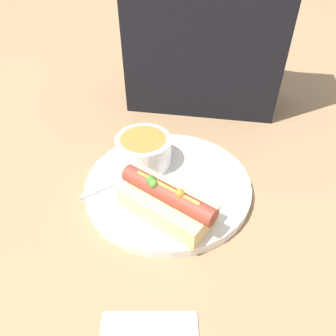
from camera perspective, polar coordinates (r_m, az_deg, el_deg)
ground_plane at (r=0.58m, az=0.00°, el=-3.68°), size 4.00×4.00×0.00m
dinner_plate at (r=0.58m, az=0.00°, el=-3.06°), size 0.29×0.29×0.02m
hot_dog at (r=0.50m, az=-0.14°, el=-5.97°), size 0.16×0.13×0.06m
soup_bowl at (r=0.59m, az=-4.27°, el=3.19°), size 0.10×0.10×0.05m
spoon at (r=0.59m, az=-5.78°, el=-0.94°), size 0.11×0.11×0.01m
drinking_glass at (r=0.82m, az=3.61°, el=15.41°), size 0.07×0.07×0.12m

